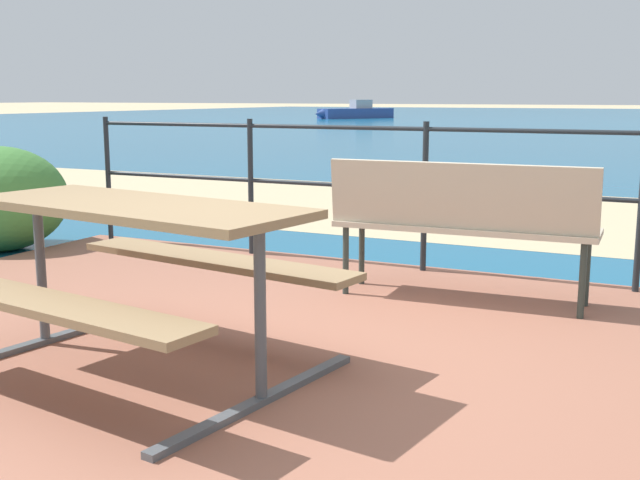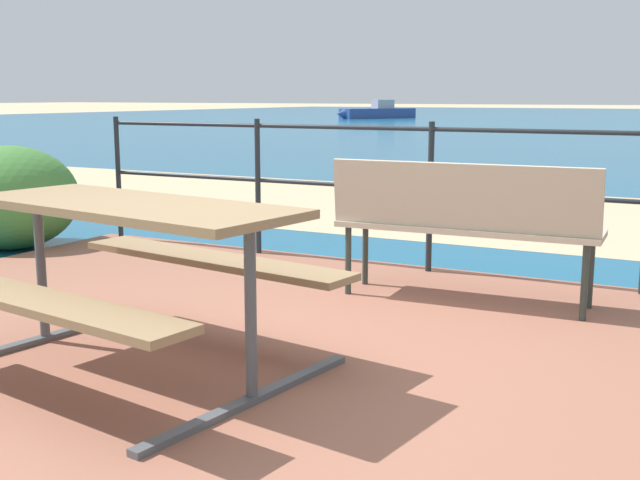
% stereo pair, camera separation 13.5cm
% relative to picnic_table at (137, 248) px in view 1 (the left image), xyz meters
% --- Properties ---
extents(ground_plane, '(240.00, 240.00, 0.00)m').
position_rel_picnic_table_xyz_m(ground_plane, '(0.51, 0.19, -0.65)').
color(ground_plane, tan).
extents(patio_paving, '(6.40, 5.20, 0.06)m').
position_rel_picnic_table_xyz_m(patio_paving, '(0.51, 0.19, -0.62)').
color(patio_paving, '#935B47').
rests_on(patio_paving, ground).
extents(beach_strip, '(54.02, 4.48, 0.01)m').
position_rel_picnic_table_xyz_m(beach_strip, '(0.51, 6.13, -0.65)').
color(beach_strip, tan).
rests_on(beach_strip, ground).
extents(picnic_table, '(1.86, 1.54, 0.80)m').
position_rel_picnic_table_xyz_m(picnic_table, '(0.00, 0.00, 0.00)').
color(picnic_table, '#8C704C').
rests_on(picnic_table, patio_paving).
extents(park_bench, '(1.65, 0.49, 0.89)m').
position_rel_picnic_table_xyz_m(park_bench, '(1.00, 1.86, -0.04)').
color(park_bench, '#BCAD93').
rests_on(park_bench, patio_paving).
extents(railing_fence, '(5.94, 0.04, 1.10)m').
position_rel_picnic_table_xyz_m(railing_fence, '(0.51, 2.65, 0.10)').
color(railing_fence, '#1E2328').
rests_on(railing_fence, patio_paving).
extents(boat_far, '(3.44, 5.02, 1.10)m').
position_rel_picnic_table_xyz_m(boat_far, '(-16.45, 40.83, -0.29)').
color(boat_far, '#2D478C').
rests_on(boat_far, sea_water).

